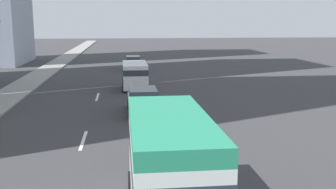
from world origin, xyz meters
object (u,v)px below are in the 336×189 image
object	(u,v)px
car_third	(143,101)
car_fourth	(133,63)
van_lead	(135,74)
minibus_second	(169,164)

from	to	relation	value
car_third	car_fourth	world-z (taller)	car_fourth
van_lead	car_third	world-z (taller)	van_lead
van_lead	car_third	size ratio (longest dim) A/B	1.12
car_third	van_lead	bearing A→B (deg)	1.15
minibus_second	van_lead	bearing A→B (deg)	0.64
car_third	car_fourth	distance (m)	22.45
van_lead	car_fourth	size ratio (longest dim) A/B	1.16
minibus_second	car_fourth	distance (m)	36.20
car_fourth	minibus_second	bearing A→B (deg)	-179.86
minibus_second	car_third	bearing A→B (deg)	0.29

